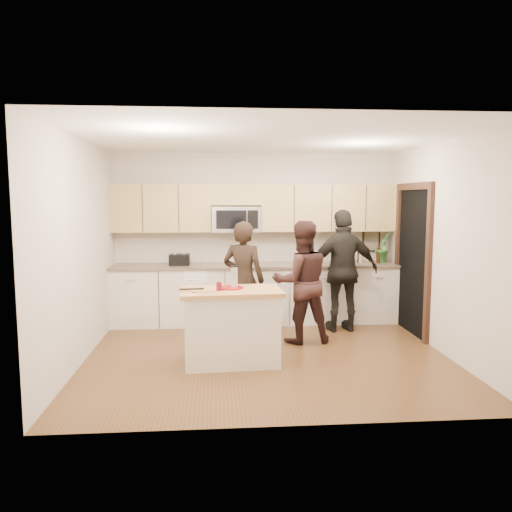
{
  "coord_description": "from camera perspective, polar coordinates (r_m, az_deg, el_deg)",
  "views": [
    {
      "loc": [
        -0.63,
        -6.11,
        1.98
      ],
      "look_at": [
        -0.11,
        0.35,
        1.23
      ],
      "focal_mm": 35.0,
      "sensor_mm": 36.0,
      "label": 1
    }
  ],
  "objects": [
    {
      "name": "floor",
      "position": [
        6.46,
        1.23,
        -11.23
      ],
      "size": [
        4.5,
        4.5,
        0.0
      ],
      "primitive_type": "plane",
      "color": "brown",
      "rests_on": "ground"
    },
    {
      "name": "doorway",
      "position": [
        7.62,
        17.48,
        0.13
      ],
      "size": [
        0.06,
        1.25,
        2.2
      ],
      "color": "black",
      "rests_on": "ground"
    },
    {
      "name": "cutting_board",
      "position": [
        5.85,
        -6.15,
        -3.96
      ],
      "size": [
        0.26,
        0.2,
        0.02
      ],
      "primitive_type": "cube",
      "rotation": [
        0.0,
        0.0,
        0.06
      ],
      "color": "tan",
      "rests_on": "island"
    },
    {
      "name": "drink_glass",
      "position": [
        5.87,
        -4.26,
        -3.48
      ],
      "size": [
        0.06,
        0.06,
        0.1
      ],
      "primitive_type": "cylinder",
      "color": "maroon",
      "rests_on": "island"
    },
    {
      "name": "framed_picture",
      "position": [
        8.53,
        13.03,
        1.75
      ],
      "size": [
        0.3,
        0.03,
        0.38
      ],
      "color": "black",
      "rests_on": "ground"
    },
    {
      "name": "microwave",
      "position": [
        7.92,
        -2.3,
        4.24
      ],
      "size": [
        0.76,
        0.41,
        0.4
      ],
      "color": "silver",
      "rests_on": "ground"
    },
    {
      "name": "box_grater",
      "position": [
        5.96,
        -2.5,
        -2.34
      ],
      "size": [
        0.09,
        0.05,
        0.26
      ],
      "color": "silver",
      "rests_on": "red_plate"
    },
    {
      "name": "knife",
      "position": [
        5.67,
        -5.66,
        -4.17
      ],
      "size": [
        0.21,
        0.04,
        0.01
      ],
      "primitive_type": "cube",
      "rotation": [
        0.0,
        0.0,
        0.06
      ],
      "color": "silver",
      "rests_on": "cutting_board"
    },
    {
      "name": "upper_cabinetry",
      "position": [
        7.98,
        0.16,
        5.64
      ],
      "size": [
        4.5,
        0.33,
        0.75
      ],
      "color": "tan",
      "rests_on": "ground"
    },
    {
      "name": "tongs",
      "position": [
        5.87,
        -7.37,
        -3.76
      ],
      "size": [
        0.29,
        0.05,
        0.02
      ],
      "primitive_type": "cube",
      "rotation": [
        0.0,
        0.0,
        0.06
      ],
      "color": "black",
      "rests_on": "cutting_board"
    },
    {
      "name": "room_shell",
      "position": [
        6.15,
        1.27,
        4.31
      ],
      "size": [
        4.52,
        4.02,
        2.71
      ],
      "color": "beige",
      "rests_on": "ground"
    },
    {
      "name": "toaster",
      "position": [
        7.86,
        -8.73,
        -0.42
      ],
      "size": [
        0.31,
        0.25,
        0.17
      ],
      "color": "black",
      "rests_on": "back_cabinetry"
    },
    {
      "name": "woman_left",
      "position": [
        7.02,
        -1.43,
        -2.77
      ],
      "size": [
        0.72,
        0.61,
        1.67
      ],
      "primitive_type": "imported",
      "rotation": [
        0.0,
        0.0,
        2.73
      ],
      "color": "black",
      "rests_on": "ground"
    },
    {
      "name": "back_cabinetry",
      "position": [
        7.97,
        0.01,
        -4.28
      ],
      "size": [
        4.5,
        0.66,
        0.94
      ],
      "color": "silver",
      "rests_on": "ground"
    },
    {
      "name": "dish_towel",
      "position": [
        7.71,
        -6.94,
        -2.21
      ],
      "size": [
        0.34,
        0.6,
        0.48
      ],
      "color": "white",
      "rests_on": "ground"
    },
    {
      "name": "woman_center",
      "position": [
        6.86,
        5.22,
        -2.97
      ],
      "size": [
        0.88,
        0.72,
        1.68
      ],
      "primitive_type": "imported",
      "rotation": [
        0.0,
        0.0,
        3.25
      ],
      "color": "black",
      "rests_on": "ground"
    },
    {
      "name": "woman_right",
      "position": [
        7.52,
        9.96,
        -1.67
      ],
      "size": [
        1.11,
        0.56,
        1.82
      ],
      "primitive_type": "imported",
      "rotation": [
        0.0,
        0.0,
        3.25
      ],
      "color": "black",
      "rests_on": "ground"
    },
    {
      "name": "bottle_cluster",
      "position": [
        8.24,
        12.43,
        0.36
      ],
      "size": [
        0.75,
        0.17,
        0.37
      ],
      "color": "black",
      "rests_on": "back_cabinetry"
    },
    {
      "name": "red_plate",
      "position": [
        6.02,
        -2.93,
        -3.63
      ],
      "size": [
        0.31,
        0.31,
        0.02
      ],
      "primitive_type": "cylinder",
      "color": "#9B0E11",
      "rests_on": "island"
    },
    {
      "name": "orchid",
      "position": [
        8.32,
        14.26,
        0.96
      ],
      "size": [
        0.35,
        0.35,
        0.5
      ],
      "primitive_type": "imported",
      "rotation": [
        0.0,
        0.0,
        0.71
      ],
      "color": "#317B36",
      "rests_on": "back_cabinetry"
    },
    {
      "name": "island",
      "position": [
        6.04,
        -2.86,
        -8.01
      ],
      "size": [
        1.24,
        0.77,
        0.9
      ],
      "rotation": [
        0.0,
        0.0,
        0.06
      ],
      "color": "silver",
      "rests_on": "ground"
    }
  ]
}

